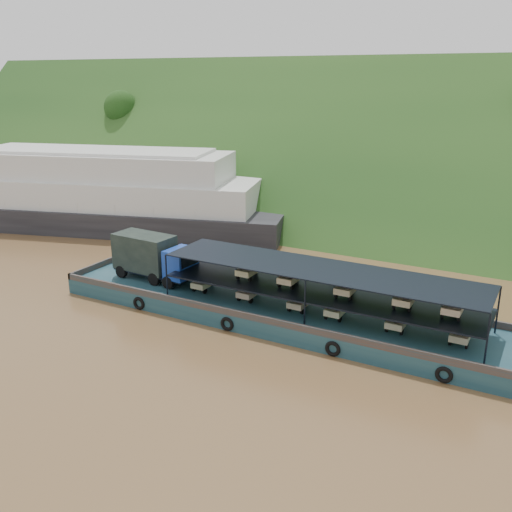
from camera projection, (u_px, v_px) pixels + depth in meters
The scene contains 4 objects.
ground at pixel (260, 309), 44.47m from camera, with size 160.00×160.00×0.00m, color brown.
hillside at pixel (390, 214), 74.57m from camera, with size 140.00×28.00×28.00m, color #173B15.
cargo_barge at pixel (260, 301), 42.86m from camera, with size 35.00×7.18×4.90m.
passenger_ferry at pixel (98, 193), 67.82m from camera, with size 46.68×23.76×9.18m.
Camera 1 is at (19.41, -36.23, 17.47)m, focal length 40.00 mm.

